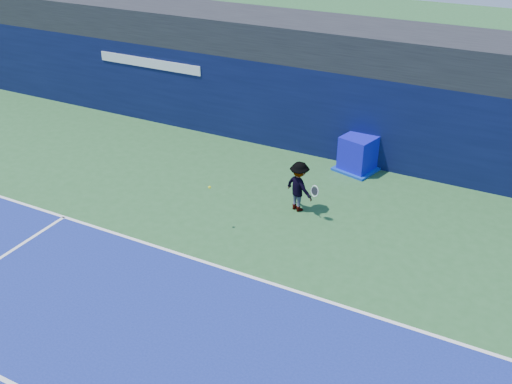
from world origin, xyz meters
TOP-DOWN VIEW (x-y plane):
  - ground at (0.00, 0.00)m, footprint 80.00×80.00m
  - baseline at (0.00, 3.00)m, footprint 24.00×0.10m
  - stadium_band at (0.00, 11.50)m, footprint 36.00×3.00m
  - back_wall_assembly at (-0.00, 10.50)m, footprint 36.00×1.03m
  - equipment_cart at (1.36, 9.68)m, footprint 1.48×1.48m
  - tennis_player at (0.69, 6.44)m, footprint 1.28×0.90m
  - tennis_ball at (-1.02, 4.45)m, footprint 0.08×0.08m

SIDE VIEW (x-z plane):
  - ground at x=0.00m, z-range 0.00..0.00m
  - baseline at x=0.00m, z-range 0.01..0.01m
  - equipment_cart at x=1.36m, z-range -0.05..1.11m
  - tennis_player at x=0.69m, z-range 0.00..1.50m
  - tennis_ball at x=-1.02m, z-range 1.22..1.30m
  - back_wall_assembly at x=0.00m, z-range 0.00..3.00m
  - stadium_band at x=0.00m, z-range 3.00..4.20m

